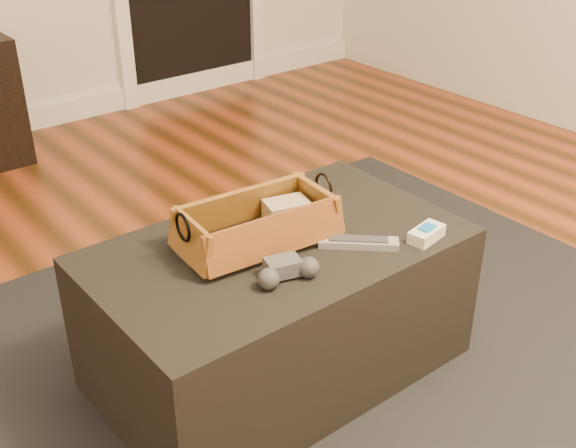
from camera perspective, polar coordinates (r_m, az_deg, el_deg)
area_rug at (r=2.14m, az=0.08°, el=-11.97°), size 2.60×2.00×0.01m
ottoman at (r=2.04m, az=-0.80°, el=-6.64°), size 1.00×0.60×0.42m
tv_remote at (r=1.89m, az=-2.71°, el=-1.18°), size 0.23×0.05×0.02m
cloth_bundle at (r=1.98m, az=-0.10°, el=0.97°), size 0.14×0.11×0.06m
wicker_basket at (r=1.90m, az=-2.42°, el=-0.19°), size 0.45×0.26×0.15m
game_controller at (r=1.76m, az=-0.12°, el=-3.69°), size 0.17×0.11×0.05m
silver_remote at (r=1.91m, az=5.59°, el=-1.45°), size 0.19×0.18×0.02m
cream_gadget at (r=1.96m, az=10.89°, el=-0.76°), size 0.12×0.07×0.04m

